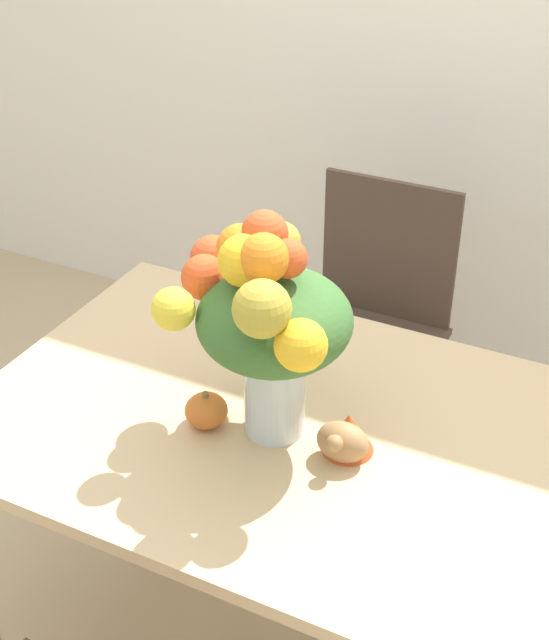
# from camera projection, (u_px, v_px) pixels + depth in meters

# --- Properties ---
(dining_table) EXTENTS (1.24, 0.87, 0.72)m
(dining_table) POSITION_uv_depth(u_px,v_px,m) (276.00, 455.00, 1.87)
(dining_table) COLOR #D1B284
(dining_table) RESTS_ON ground_plane
(flower_vase) EXTENTS (0.37, 0.40, 0.46)m
(flower_vase) POSITION_uv_depth(u_px,v_px,m) (267.00, 318.00, 1.65)
(flower_vase) COLOR silver
(flower_vase) RESTS_ON dining_table
(pumpkin) EXTENTS (0.09, 0.09, 0.08)m
(pumpkin) POSITION_uv_depth(u_px,v_px,m) (206.00, 410.00, 1.78)
(pumpkin) COLOR orange
(pumpkin) RESTS_ON dining_table
(turkey_figurine) EXTENTS (0.10, 0.14, 0.08)m
(turkey_figurine) POSITION_uv_depth(u_px,v_px,m) (346.00, 436.00, 1.71)
(turkey_figurine) COLOR #A87A4C
(turkey_figurine) RESTS_ON dining_table
(dining_chair_near_window) EXTENTS (0.42, 0.42, 0.89)m
(dining_chair_near_window) POSITION_uv_depth(u_px,v_px,m) (368.00, 332.00, 2.56)
(dining_chair_near_window) COLOR #47382D
(dining_chair_near_window) RESTS_ON ground_plane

